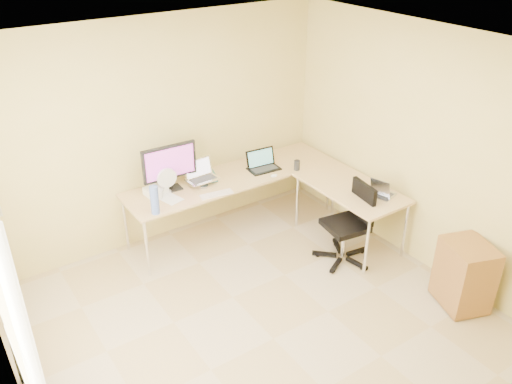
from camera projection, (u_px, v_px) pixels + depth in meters
floor at (273, 339)px, 4.93m from camera, size 4.50×4.50×0.00m
ceiling at (279, 61)px, 3.69m from camera, size 4.50×4.50×0.00m
wall_back at (158, 134)px, 5.95m from camera, size 4.50×0.00×4.50m
wall_left at (2, 319)px, 3.27m from camera, size 0.00×4.50×4.50m
wall_right at (443, 159)px, 5.35m from camera, size 0.00×4.50×4.50m
desk_main at (233, 203)px, 6.46m from camera, size 2.65×0.70×0.73m
desk_return at (349, 214)px, 6.21m from camera, size 0.70×1.30×0.73m
monitor at (170, 168)px, 5.86m from camera, size 0.64×0.22×0.54m
book_stack at (204, 175)px, 6.24m from camera, size 0.32×0.38×0.06m
laptop_center at (202, 171)px, 6.02m from camera, size 0.37×0.29×0.23m
laptop_black at (264, 161)px, 6.39m from camera, size 0.40×0.31×0.24m
keyboard at (216, 194)px, 5.87m from camera, size 0.39×0.16×0.02m
mouse at (274, 176)px, 6.26m from camera, size 0.11×0.09×0.03m
mug at (159, 194)px, 5.78m from camera, size 0.14×0.14×0.11m
cd_stack at (204, 186)px, 6.03m from camera, size 0.12×0.12×0.03m
water_bottle at (155, 200)px, 5.45m from camera, size 0.12×0.12×0.31m
papers at (170, 199)px, 5.79m from camera, size 0.25×0.30×0.01m
white_box at (156, 191)px, 5.87m from camera, size 0.25×0.20×0.09m
desk_fan at (166, 181)px, 5.85m from camera, size 0.23×0.23×0.29m
black_cup at (297, 165)px, 6.40m from camera, size 0.09×0.09×0.12m
laptop_return at (384, 188)px, 5.82m from camera, size 0.34×0.30×0.19m
office_chair at (345, 221)px, 5.82m from camera, size 0.63×0.63×0.93m
cabinet at (465, 275)px, 5.20m from camera, size 0.55×0.60×0.69m
radiator at (29, 381)px, 4.05m from camera, size 0.09×0.80×0.55m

